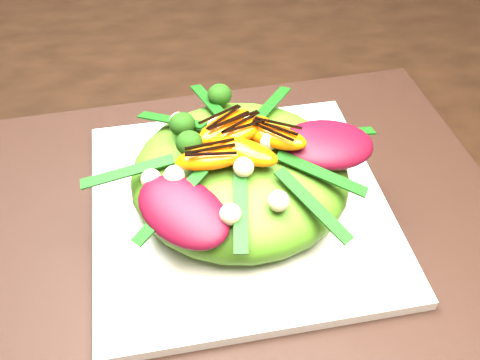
{
  "coord_description": "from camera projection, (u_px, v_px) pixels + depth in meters",
  "views": [
    {
      "loc": [
        -0.2,
        -0.46,
        1.15
      ],
      "look_at": [
        -0.16,
        -0.1,
        0.8
      ],
      "focal_mm": 42.0,
      "sensor_mm": 36.0,
      "label": 1
    }
  ],
  "objects": [
    {
      "name": "lettuce_mound",
      "position": [
        240.0,
        175.0,
        0.5
      ],
      "size": [
        0.2,
        0.2,
        0.07
      ],
      "primitive_type": "ellipsoid",
      "rotation": [
        0.0,
        0.0,
        0.02
      ],
      "color": "#437616",
      "rests_on": "salad_bowl"
    },
    {
      "name": "balsamic_drizzle",
      "position": [
        234.0,
        115.0,
        0.49
      ],
      "size": [
        0.04,
        0.01,
        0.0
      ],
      "primitive_type": "cube",
      "rotation": [
        0.0,
        0.0,
        -0.12
      ],
      "color": "black",
      "rests_on": "orange_segment"
    },
    {
      "name": "macadamia_nut",
      "position": [
        281.0,
        173.0,
        0.45
      ],
      "size": [
        0.02,
        0.02,
        0.02
      ],
      "primitive_type": "sphere",
      "rotation": [
        0.0,
        0.0,
        0.39
      ],
      "color": "beige",
      "rests_on": "lettuce_mound"
    },
    {
      "name": "placemat",
      "position": [
        240.0,
        212.0,
        0.54
      ],
      "size": [
        0.55,
        0.44,
        0.0
      ],
      "primitive_type": "cube",
      "rotation": [
        0.0,
        0.0,
        0.1
      ],
      "color": "black",
      "rests_on": "dining_table"
    },
    {
      "name": "salad_bowl",
      "position": [
        240.0,
        197.0,
        0.52
      ],
      "size": [
        0.24,
        0.24,
        0.02
      ],
      "primitive_type": "cylinder",
      "rotation": [
        0.0,
        0.0,
        -0.14
      ],
      "color": "silver",
      "rests_on": "plate_base"
    },
    {
      "name": "plate_base",
      "position": [
        240.0,
        207.0,
        0.53
      ],
      "size": [
        0.29,
        0.29,
        0.01
      ],
      "primitive_type": "cube",
      "rotation": [
        0.0,
        0.0,
        0.07
      ],
      "color": "silver",
      "rests_on": "placemat"
    },
    {
      "name": "orange_segment",
      "position": [
        234.0,
        123.0,
        0.49
      ],
      "size": [
        0.06,
        0.03,
        0.02
      ],
      "primitive_type": "ellipsoid",
      "rotation": [
        0.0,
        0.0,
        -0.12
      ],
      "color": "#D84B03",
      "rests_on": "lettuce_mound"
    },
    {
      "name": "radicchio_leaf",
      "position": [
        327.0,
        145.0,
        0.49
      ],
      "size": [
        0.09,
        0.06,
        0.02
      ],
      "primitive_type": "ellipsoid",
      "rotation": [
        0.0,
        0.0,
        0.04
      ],
      "color": "#410614",
      "rests_on": "lettuce_mound"
    },
    {
      "name": "dining_table",
      "position": [
        370.0,
        149.0,
        0.64
      ],
      "size": [
        1.6,
        0.9,
        0.75
      ],
      "primitive_type": "cube",
      "color": "black",
      "rests_on": "floor"
    },
    {
      "name": "broccoli_floret",
      "position": [
        165.0,
        128.0,
        0.49
      ],
      "size": [
        0.04,
        0.04,
        0.03
      ],
      "primitive_type": "sphere",
      "rotation": [
        0.0,
        0.0,
        0.14
      ],
      "color": "#16370A",
      "rests_on": "lettuce_mound"
    }
  ]
}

